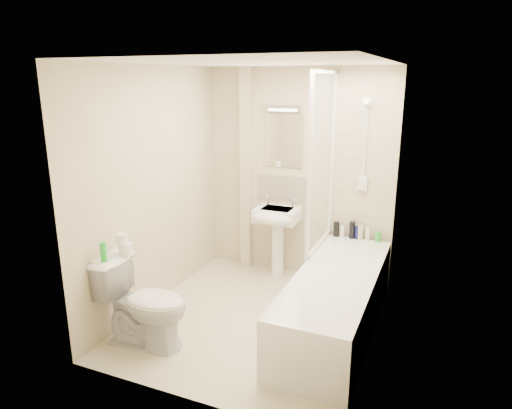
% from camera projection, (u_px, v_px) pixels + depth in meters
% --- Properties ---
extents(floor, '(2.50, 2.50, 0.00)m').
position_uv_depth(floor, '(255.00, 319.00, 4.45)').
color(floor, beige).
rests_on(floor, ground).
extents(wall_back, '(2.20, 0.02, 2.40)m').
position_uv_depth(wall_back, '(298.00, 175.00, 5.24)').
color(wall_back, beige).
rests_on(wall_back, ground).
extents(wall_left, '(0.02, 2.50, 2.40)m').
position_uv_depth(wall_left, '(154.00, 189.00, 4.55)').
color(wall_left, beige).
rests_on(wall_left, ground).
extents(wall_right, '(0.02, 2.50, 2.40)m').
position_uv_depth(wall_right, '(379.00, 214.00, 3.72)').
color(wall_right, beige).
rests_on(wall_right, ground).
extents(ceiling, '(2.20, 2.50, 0.02)m').
position_uv_depth(ceiling, '(255.00, 62.00, 3.81)').
color(ceiling, white).
rests_on(ceiling, wall_back).
extents(tile_back, '(0.70, 0.01, 1.75)m').
position_uv_depth(tile_back, '(365.00, 160.00, 4.89)').
color(tile_back, beige).
rests_on(tile_back, wall_back).
extents(tile_right, '(0.01, 2.10, 1.75)m').
position_uv_depth(tile_right, '(382.00, 184.00, 3.79)').
color(tile_right, beige).
rests_on(tile_right, wall_right).
extents(pipe_boxing, '(0.12, 0.12, 2.40)m').
position_uv_depth(pipe_boxing, '(246.00, 171.00, 5.42)').
color(pipe_boxing, beige).
rests_on(pipe_boxing, ground).
extents(splashback, '(0.60, 0.02, 0.30)m').
position_uv_depth(splashback, '(283.00, 188.00, 5.34)').
color(splashback, beige).
rests_on(splashback, wall_back).
extents(mirror, '(0.46, 0.01, 0.60)m').
position_uv_depth(mirror, '(284.00, 141.00, 5.19)').
color(mirror, white).
rests_on(mirror, wall_back).
extents(strip_light, '(0.42, 0.07, 0.07)m').
position_uv_depth(strip_light, '(284.00, 108.00, 5.07)').
color(strip_light, silver).
rests_on(strip_light, wall_back).
extents(bathtub, '(0.70, 2.10, 0.55)m').
position_uv_depth(bathtub, '(336.00, 300.00, 4.22)').
color(bathtub, white).
rests_on(bathtub, ground).
extents(shower_screen, '(0.04, 0.92, 1.80)m').
position_uv_depth(shower_screen, '(322.00, 162.00, 4.62)').
color(shower_screen, white).
rests_on(shower_screen, bathtub).
extents(shower_fixture, '(0.10, 0.16, 0.99)m').
position_uv_depth(shower_fixture, '(364.00, 149.00, 4.82)').
color(shower_fixture, white).
rests_on(shower_fixture, wall_back).
extents(pedestal_sink, '(0.49, 0.46, 0.95)m').
position_uv_depth(pedestal_sink, '(276.00, 223.00, 5.24)').
color(pedestal_sink, white).
rests_on(pedestal_sink, ground).
extents(bottle_black_a, '(0.06, 0.06, 0.17)m').
position_uv_depth(bottle_black_a, '(336.00, 229.00, 5.12)').
color(bottle_black_a, black).
rests_on(bottle_black_a, bathtub).
extents(bottle_white_a, '(0.05, 0.05, 0.13)m').
position_uv_depth(bottle_white_a, '(342.00, 231.00, 5.10)').
color(bottle_white_a, white).
rests_on(bottle_white_a, bathtub).
extents(bottle_black_b, '(0.06, 0.06, 0.19)m').
position_uv_depth(bottle_black_b, '(352.00, 230.00, 5.05)').
color(bottle_black_b, black).
rests_on(bottle_black_b, bathtub).
extents(bottle_blue, '(0.05, 0.05, 0.15)m').
position_uv_depth(bottle_blue, '(357.00, 233.00, 5.04)').
color(bottle_blue, '#131250').
rests_on(bottle_blue, bathtub).
extents(bottle_cream, '(0.06, 0.06, 0.16)m').
position_uv_depth(bottle_cream, '(360.00, 232.00, 5.02)').
color(bottle_cream, beige).
rests_on(bottle_cream, bathtub).
extents(bottle_white_b, '(0.05, 0.05, 0.15)m').
position_uv_depth(bottle_white_b, '(368.00, 234.00, 4.99)').
color(bottle_white_b, silver).
rests_on(bottle_white_b, bathtub).
extents(bottle_green, '(0.06, 0.06, 0.10)m').
position_uv_depth(bottle_green, '(378.00, 237.00, 4.96)').
color(bottle_green, green).
rests_on(bottle_green, bathtub).
extents(toilet, '(0.54, 0.83, 0.79)m').
position_uv_depth(toilet, '(144.00, 303.00, 3.94)').
color(toilet, white).
rests_on(toilet, ground).
extents(toilet_roll_lower, '(0.12, 0.12, 0.10)m').
position_uv_depth(toilet_roll_lower, '(126.00, 248.00, 3.97)').
color(toilet_roll_lower, white).
rests_on(toilet_roll_lower, toilet).
extents(toilet_roll_upper, '(0.10, 0.10, 0.09)m').
position_uv_depth(toilet_roll_upper, '(122.00, 239.00, 3.94)').
color(toilet_roll_upper, white).
rests_on(toilet_roll_upper, toilet_roll_lower).
extents(green_bottle, '(0.05, 0.05, 0.17)m').
position_uv_depth(green_bottle, '(104.00, 252.00, 3.79)').
color(green_bottle, green).
rests_on(green_bottle, toilet).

